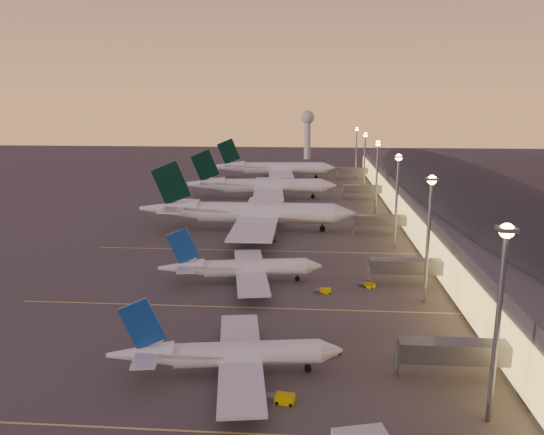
# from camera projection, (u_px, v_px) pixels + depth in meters

# --- Properties ---
(ground) EXTENTS (700.00, 700.00, 0.00)m
(ground) POSITION_uv_depth(u_px,v_px,m) (246.00, 298.00, 109.13)
(ground) COLOR #43403D
(airliner_narrow_south) EXTENTS (34.87, 31.43, 12.46)m
(airliner_narrow_south) POSITION_uv_depth(u_px,v_px,m) (227.00, 354.00, 78.24)
(airliner_narrow_south) COLOR silver
(airliner_narrow_south) RESTS_ON ground
(airliner_narrow_north) EXTENTS (36.36, 32.83, 13.00)m
(airliner_narrow_north) POSITION_uv_depth(u_px,v_px,m) (241.00, 268.00, 117.56)
(airliner_narrow_north) COLOR silver
(airliner_narrow_north) RESTS_ON ground
(airliner_wide_near) EXTENTS (67.46, 61.17, 21.66)m
(airliner_wide_near) POSITION_uv_depth(u_px,v_px,m) (247.00, 213.00, 164.40)
(airliner_wide_near) COLOR silver
(airliner_wide_near) RESTS_ON ground
(airliner_wide_mid) EXTENTS (63.48, 58.02, 20.30)m
(airliner_wide_mid) POSITION_uv_depth(u_px,v_px,m) (260.00, 186.00, 216.78)
(airliner_wide_mid) COLOR silver
(airliner_wide_mid) RESTS_ON ground
(airliner_wide_far) EXTENTS (64.62, 59.09, 20.67)m
(airliner_wide_far) POSITION_uv_depth(u_px,v_px,m) (273.00, 168.00, 271.27)
(airliner_wide_far) COLOR silver
(airliner_wide_far) RESTS_ON ground
(terminal_building) EXTENTS (56.35, 255.00, 17.46)m
(terminal_building) POSITION_uv_depth(u_px,v_px,m) (460.00, 197.00, 173.24)
(terminal_building) COLOR #48484D
(terminal_building) RESTS_ON ground
(light_masts) EXTENTS (2.20, 217.20, 25.90)m
(light_masts) POSITION_uv_depth(u_px,v_px,m) (385.00, 173.00, 165.92)
(light_masts) COLOR slate
(light_masts) RESTS_ON ground
(radar_tower) EXTENTS (9.00, 9.00, 32.50)m
(radar_tower) POSITION_uv_depth(u_px,v_px,m) (308.00, 127.00, 356.60)
(radar_tower) COLOR silver
(radar_tower) RESTS_ON ground
(lane_markings) EXTENTS (90.00, 180.36, 0.00)m
(lane_markings) POSITION_uv_depth(u_px,v_px,m) (264.00, 246.00, 148.05)
(lane_markings) COLOR #D8C659
(lane_markings) RESTS_ON ground
(baggage_tug_a) EXTENTS (4.14, 2.26, 1.17)m
(baggage_tug_a) POSITION_uv_depth(u_px,v_px,m) (281.00, 398.00, 71.62)
(baggage_tug_a) COLOR #C8AE00
(baggage_tug_a) RESTS_ON ground
(baggage_tug_b) EXTENTS (3.88, 3.39, 1.12)m
(baggage_tug_b) POSITION_uv_depth(u_px,v_px,m) (330.00, 353.00, 84.62)
(baggage_tug_b) COLOR #C8AE00
(baggage_tug_b) RESTS_ON ground
(baggage_tug_c) EXTENTS (3.49, 1.64, 1.02)m
(baggage_tug_c) POSITION_uv_depth(u_px,v_px,m) (324.00, 291.00, 111.89)
(baggage_tug_c) COLOR #C8AE00
(baggage_tug_c) RESTS_ON ground
(baggage_tug_d) EXTENTS (3.48, 2.59, 0.97)m
(baggage_tug_d) POSITION_uv_depth(u_px,v_px,m) (368.00, 285.00, 115.33)
(baggage_tug_d) COLOR #C8AE00
(baggage_tug_d) RESTS_ON ground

